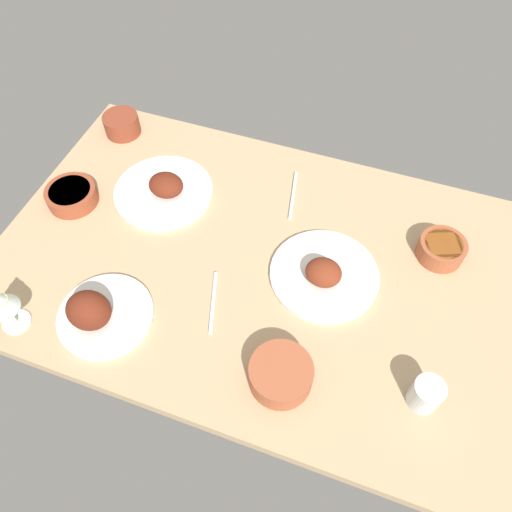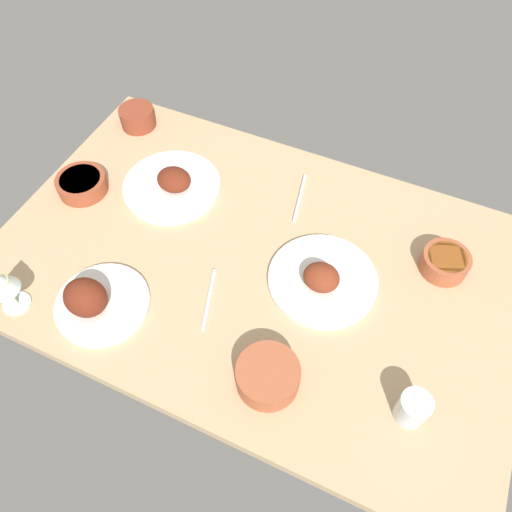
% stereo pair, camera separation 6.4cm
% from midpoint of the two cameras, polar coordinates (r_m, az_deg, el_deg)
% --- Properties ---
extents(dining_table, '(1.40, 0.90, 0.04)m').
position_cam_midpoint_polar(dining_table, '(1.32, -1.39, -1.04)').
color(dining_table, tan).
rests_on(dining_table, ground).
extents(plate_far_side, '(0.29, 0.29, 0.08)m').
position_cam_midpoint_polar(plate_far_side, '(1.47, -11.92, 7.53)').
color(plate_far_side, silver).
rests_on(plate_far_side, dining_table).
extents(plate_center_main, '(0.24, 0.24, 0.11)m').
position_cam_midpoint_polar(plate_center_main, '(1.25, -19.54, -6.35)').
color(plate_center_main, silver).
rests_on(plate_center_main, dining_table).
extents(plate_near_viewer, '(0.29, 0.29, 0.08)m').
position_cam_midpoint_polar(plate_near_viewer, '(1.27, 6.54, -2.18)').
color(plate_near_viewer, silver).
rests_on(plate_near_viewer, dining_table).
extents(bowl_soup, '(0.12, 0.12, 0.05)m').
position_cam_midpoint_polar(bowl_soup, '(1.37, 19.67, 0.76)').
color(bowl_soup, '#A35133').
rests_on(bowl_soup, dining_table).
extents(bowl_onions, '(0.15, 0.15, 0.06)m').
position_cam_midpoint_polar(bowl_onions, '(1.12, 1.24, -13.72)').
color(bowl_onions, '#A35133').
rests_on(bowl_onions, dining_table).
extents(bowl_cream, '(0.14, 0.14, 0.05)m').
position_cam_midpoint_polar(bowl_cream, '(1.53, -21.94, 6.60)').
color(bowl_cream, brown).
rests_on(bowl_cream, dining_table).
extents(bowl_potatoes, '(0.11, 0.11, 0.06)m').
position_cam_midpoint_polar(bowl_potatoes, '(1.69, -16.55, 14.60)').
color(bowl_potatoes, brown).
rests_on(bowl_potatoes, dining_table).
extents(wine_glass, '(0.08, 0.08, 0.14)m').
position_cam_midpoint_polar(wine_glass, '(1.28, -29.09, -4.85)').
color(wine_glass, silver).
rests_on(wine_glass, dining_table).
extents(water_tumbler, '(0.07, 0.07, 0.08)m').
position_cam_midpoint_polar(water_tumbler, '(1.15, 17.72, -15.22)').
color(water_tumbler, silver).
rests_on(water_tumbler, dining_table).
extents(fork_loose, '(0.06, 0.17, 0.01)m').
position_cam_midpoint_polar(fork_loose, '(1.24, -6.51, -5.44)').
color(fork_loose, silver).
rests_on(fork_loose, dining_table).
extents(spoon_loose, '(0.04, 0.18, 0.01)m').
position_cam_midpoint_polar(spoon_loose, '(1.45, 3.10, 7.11)').
color(spoon_loose, silver).
rests_on(spoon_loose, dining_table).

